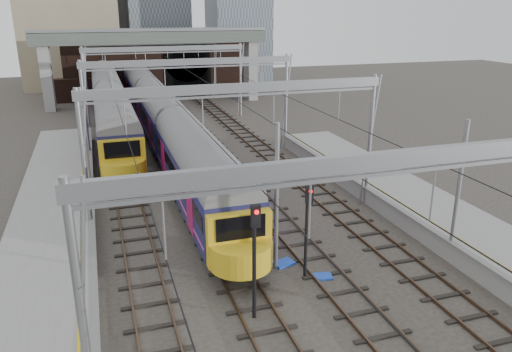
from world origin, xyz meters
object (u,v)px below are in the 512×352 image
object	(u,v)px
train_main	(149,99)
train_second	(104,81)
signal_near_centre	(307,220)
signal_near_left	(255,248)

from	to	relation	value
train_main	train_second	bearing A→B (deg)	104.54
train_main	signal_near_centre	bearing A→B (deg)	-85.02
train_second	signal_near_left	xyz separation A→B (m)	(3.83, -51.94, 0.41)
train_main	signal_near_centre	world-z (taller)	train_main
signal_near_left	train_second	bearing A→B (deg)	90.90
train_second	signal_near_left	size ratio (longest dim) A/B	14.61
signal_near_left	signal_near_centre	xyz separation A→B (m)	(3.15, 2.28, -0.21)
train_main	train_second	xyz separation A→B (m)	(-4.00, 15.42, 0.08)
train_second	signal_near_left	bearing A→B (deg)	-85.78
train_second	signal_near_centre	size ratio (longest dim) A/B	15.89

